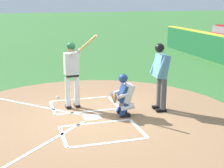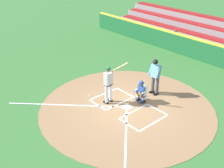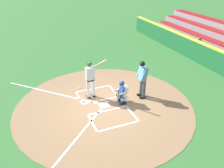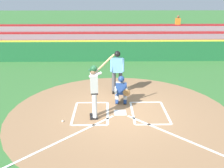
{
  "view_description": "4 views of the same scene",
  "coord_description": "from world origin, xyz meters",
  "px_view_note": "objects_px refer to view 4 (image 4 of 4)",
  "views": [
    {
      "loc": [
        -8.0,
        1.77,
        3.05
      ],
      "look_at": [
        -0.1,
        -0.52,
        0.89
      ],
      "focal_mm": 53.55,
      "sensor_mm": 36.0,
      "label": 1
    },
    {
      "loc": [
        -7.67,
        7.67,
        6.86
      ],
      "look_at": [
        0.6,
        0.38,
        1.12
      ],
      "focal_mm": 44.43,
      "sensor_mm": 36.0,
      "label": 2
    },
    {
      "loc": [
        -8.24,
        2.95,
        5.77
      ],
      "look_at": [
        0.08,
        -0.41,
        0.99
      ],
      "focal_mm": 36.72,
      "sensor_mm": 36.0,
      "label": 3
    },
    {
      "loc": [
        0.44,
        8.17,
        4.04
      ],
      "look_at": [
        0.28,
        -0.78,
        0.83
      ],
      "focal_mm": 40.34,
      "sensor_mm": 36.0,
      "label": 4
    }
  ],
  "objects_px": {
    "batter": "(94,88)",
    "catcher": "(121,89)",
    "baseball": "(63,121)",
    "plate_umpire": "(117,69)"
  },
  "relations": [
    {
      "from": "batter",
      "to": "plate_umpire",
      "type": "distance_m",
      "value": 2.41
    },
    {
      "from": "plate_umpire",
      "to": "baseball",
      "type": "bearing_deg",
      "value": 53.26
    },
    {
      "from": "catcher",
      "to": "batter",
      "type": "bearing_deg",
      "value": 50.44
    },
    {
      "from": "batter",
      "to": "plate_umpire",
      "type": "xyz_separation_m",
      "value": [
        -0.85,
        -2.25,
        -0.02
      ]
    },
    {
      "from": "batter",
      "to": "catcher",
      "type": "xyz_separation_m",
      "value": [
        -0.97,
        -1.18,
        -0.51
      ]
    },
    {
      "from": "batter",
      "to": "catcher",
      "type": "relative_size",
      "value": 1.88
    },
    {
      "from": "batter",
      "to": "baseball",
      "type": "relative_size",
      "value": 28.76
    },
    {
      "from": "batter",
      "to": "baseball",
      "type": "height_order",
      "value": "batter"
    },
    {
      "from": "catcher",
      "to": "plate_umpire",
      "type": "relative_size",
      "value": 0.61
    },
    {
      "from": "catcher",
      "to": "baseball",
      "type": "xyz_separation_m",
      "value": [
        2.04,
        1.49,
        -0.55
      ]
    }
  ]
}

